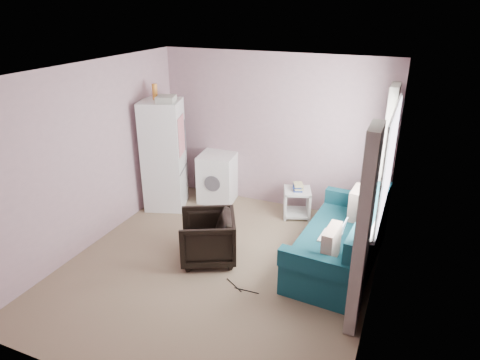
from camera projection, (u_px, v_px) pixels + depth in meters
The scene contains 8 objects.
room at pixel (218, 178), 5.10m from camera, with size 3.84×4.24×2.54m.
armchair at pixel (207, 235), 5.61m from camera, with size 0.70×0.66×0.72m, color black.
fridge at pixel (164, 155), 6.91m from camera, with size 0.78×0.78×2.03m.
washing_machine at pixel (218, 176), 7.30m from camera, with size 0.65×0.65×0.83m.
side_table at pixel (297, 201), 6.80m from camera, with size 0.52×0.52×0.56m.
sofa at pixel (343, 243), 5.50m from camera, with size 1.05×2.06×0.89m.
window_dressing at pixel (377, 191), 5.11m from camera, with size 0.17×2.62×2.18m.
floor_cables at pixel (240, 288), 5.16m from camera, with size 0.47×0.18×0.01m.
Camera 1 is at (2.09, -4.23, 3.21)m, focal length 32.00 mm.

